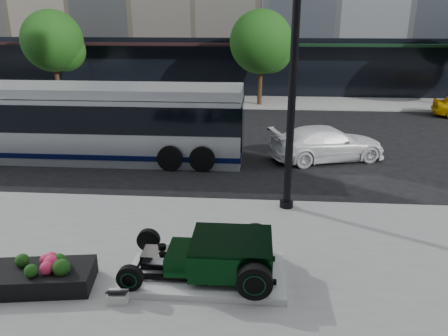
# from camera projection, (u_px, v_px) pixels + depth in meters

# --- Properties ---
(ground) EXTENTS (120.00, 120.00, 0.00)m
(ground) POSITION_uv_depth(u_px,v_px,m) (231.00, 179.00, 15.47)
(ground) COLOR black
(ground) RESTS_ON ground
(sidewalk_far) EXTENTS (70.00, 4.00, 0.12)m
(sidewalk_far) POSITION_uv_depth(u_px,v_px,m) (244.00, 102.00, 28.60)
(sidewalk_far) COLOR gray
(sidewalk_far) RESTS_ON ground
(street_trees) EXTENTS (29.80, 3.80, 5.70)m
(street_trees) POSITION_uv_depth(u_px,v_px,m) (263.00, 44.00, 26.40)
(street_trees) COLOR black
(street_trees) RESTS_ON sidewalk_far
(display_plinth) EXTENTS (3.40, 1.80, 0.15)m
(display_plinth) POSITION_uv_depth(u_px,v_px,m) (206.00, 274.00, 9.51)
(display_plinth) COLOR silver
(display_plinth) RESTS_ON sidewalk_near
(hot_rod) EXTENTS (3.22, 2.00, 0.81)m
(hot_rod) POSITION_uv_depth(u_px,v_px,m) (221.00, 254.00, 9.32)
(hot_rod) COLOR black
(hot_rod) RESTS_ON display_plinth
(info_plaque) EXTENTS (0.42, 0.33, 0.31)m
(info_plaque) POSITION_uv_depth(u_px,v_px,m) (118.00, 296.00, 8.68)
(info_plaque) COLOR silver
(info_plaque) RESTS_ON sidewalk_near
(lamppost) EXTENTS (0.40, 0.40, 7.27)m
(lamppost) POSITION_uv_depth(u_px,v_px,m) (292.00, 94.00, 11.87)
(lamppost) COLOR black
(lamppost) RESTS_ON sidewalk_near
(flower_planter) EXTENTS (2.23, 1.34, 0.68)m
(flower_planter) POSITION_uv_depth(u_px,v_px,m) (42.00, 276.00, 9.13)
(flower_planter) COLOR black
(flower_planter) RESTS_ON sidewalk_near
(transit_bus) EXTENTS (12.12, 2.88, 2.92)m
(transit_bus) POSITION_uv_depth(u_px,v_px,m) (91.00, 122.00, 17.33)
(transit_bus) COLOR #B5BABF
(transit_bus) RESTS_ON ground
(white_sedan) EXTENTS (4.96, 3.17, 1.34)m
(white_sedan) POSITION_uv_depth(u_px,v_px,m) (327.00, 143.00, 17.36)
(white_sedan) COLOR white
(white_sedan) RESTS_ON ground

